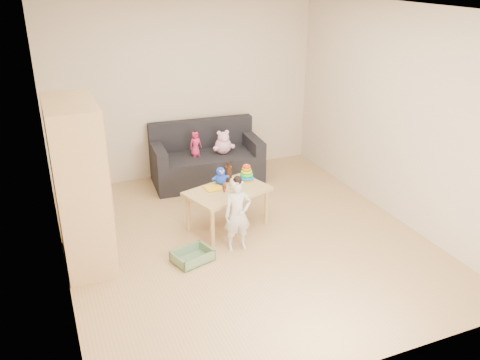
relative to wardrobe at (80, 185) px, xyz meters
name	(u,v)px	position (x,y,z in m)	size (l,w,h in m)	color
room	(245,134)	(1.74, -0.24, 0.41)	(4.50, 4.50, 4.50)	tan
wardrobe	(80,185)	(0.00, 0.00, 0.00)	(0.49, 0.99, 1.78)	#EAC980
sofa	(207,168)	(1.90, 1.53, -0.67)	(1.56, 0.78, 0.44)	black
play_table	(228,209)	(1.67, 0.11, -0.64)	(0.96, 0.60, 0.50)	tan
storage_bin	(192,256)	(1.04, -0.47, -0.83)	(0.41, 0.30, 0.12)	#648761
toddler	(238,215)	(1.59, -0.41, -0.47)	(0.31, 0.21, 0.85)	beige
pink_bear	(223,144)	(2.13, 1.46, -0.30)	(0.26, 0.22, 0.29)	#F3B3DB
doll	(196,144)	(1.73, 1.51, -0.27)	(0.18, 0.12, 0.36)	#D62864
ring_stacker	(246,174)	(1.99, 0.28, -0.30)	(0.18, 0.18, 0.21)	#CB970A
brown_bottle	(228,173)	(1.78, 0.35, -0.28)	(0.09, 0.09, 0.25)	black
blue_plush	(220,175)	(1.65, 0.30, -0.27)	(0.19, 0.15, 0.23)	blue
wooden_figure	(224,188)	(1.61, 0.06, -0.33)	(0.05, 0.04, 0.11)	maroon
yellow_book	(213,188)	(1.53, 0.21, -0.38)	(0.20, 0.20, 0.01)	yellow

